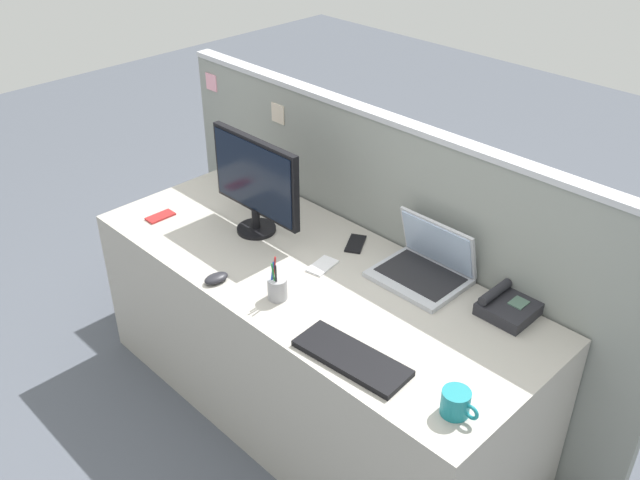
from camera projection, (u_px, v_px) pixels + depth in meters
ground_plane at (312, 404)px, 3.18m from camera, size 10.00×10.00×0.00m
desk at (312, 342)px, 2.99m from camera, size 1.99×0.79×0.74m
cubicle_divider at (381, 250)px, 3.11m from camera, size 2.47×0.07×1.27m
desktop_monitor at (255, 181)px, 2.93m from camera, size 0.51×0.17×0.43m
laptop at (426, 265)px, 2.73m from camera, size 0.35×0.28×0.23m
desk_phone at (507, 307)px, 2.54m from camera, size 0.18×0.19×0.08m
keyboard_main at (352, 358)px, 2.33m from camera, size 0.42×0.19×0.02m
computer_mouse_right_hand at (216, 278)px, 2.72m from camera, size 0.07×0.11×0.03m
pen_cup at (277, 288)px, 2.61m from camera, size 0.08×0.08×0.18m
cell_phone_white_slab at (322, 266)px, 2.81m from camera, size 0.10×0.14×0.01m
cell_phone_black_slab at (356, 244)px, 2.95m from camera, size 0.13×0.16×0.01m
cell_phone_red_case at (160, 216)px, 3.15m from camera, size 0.06×0.13×0.01m
coffee_mug at (456, 403)px, 2.11m from camera, size 0.13×0.09×0.09m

